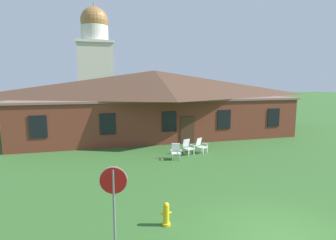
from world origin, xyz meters
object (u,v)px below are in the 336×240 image
object	(u,v)px
lawn_chair_by_porch	(176,151)
fire_hydrant	(166,214)
lawn_chair_near_door	(188,147)
lawn_chair_left_end	(201,145)
stop_sign	(114,190)

from	to	relation	value
lawn_chair_by_porch	fire_hydrant	bearing A→B (deg)	-109.00
lawn_chair_near_door	lawn_chair_left_end	size ratio (longest dim) A/B	1.00
lawn_chair_near_door	fire_hydrant	xyz separation A→B (m)	(-3.62, -8.27, -0.12)
stop_sign	lawn_chair_by_porch	size ratio (longest dim) A/B	2.46
lawn_chair_near_door	fire_hydrant	size ratio (longest dim) A/B	1.21
lawn_chair_left_end	fire_hydrant	bearing A→B (deg)	-118.63
lawn_chair_near_door	fire_hydrant	bearing A→B (deg)	-113.65
lawn_chair_by_porch	lawn_chair_left_end	world-z (taller)	same
lawn_chair_left_end	fire_hydrant	world-z (taller)	lawn_chair_left_end
fire_hydrant	lawn_chair_by_porch	bearing A→B (deg)	71.00
lawn_chair_near_door	lawn_chair_by_porch	bearing A→B (deg)	-140.13
stop_sign	fire_hydrant	bearing A→B (deg)	22.38
stop_sign	lawn_chair_near_door	distance (m)	10.51
lawn_chair_near_door	lawn_chair_left_end	world-z (taller)	same
lawn_chair_by_porch	fire_hydrant	world-z (taller)	lawn_chair_by_porch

